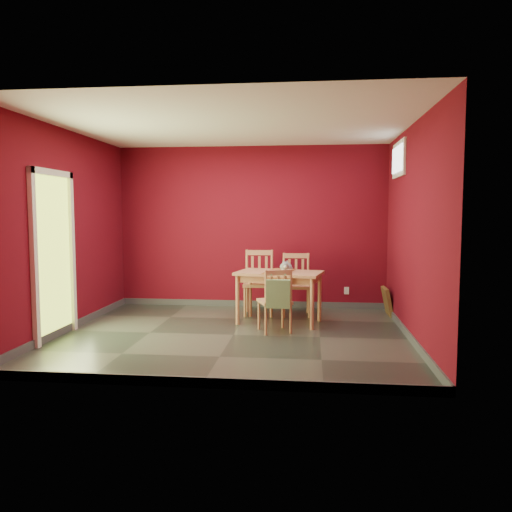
# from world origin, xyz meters

# --- Properties ---
(ground) EXTENTS (4.50, 4.50, 0.00)m
(ground) POSITION_xyz_m (0.00, 0.00, 0.00)
(ground) COLOR #2D342D
(ground) RESTS_ON ground
(room_shell) EXTENTS (4.50, 4.50, 4.50)m
(room_shell) POSITION_xyz_m (0.00, 0.00, 0.05)
(room_shell) COLOR #5B0916
(room_shell) RESTS_ON ground
(doorway) EXTENTS (0.06, 1.01, 2.13)m
(doorway) POSITION_xyz_m (-2.23, -0.40, 1.12)
(doorway) COLOR #B7D838
(doorway) RESTS_ON ground
(window) EXTENTS (0.05, 0.90, 0.50)m
(window) POSITION_xyz_m (2.23, 1.00, 2.35)
(window) COLOR white
(window) RESTS_ON room_shell
(outlet_plate) EXTENTS (0.08, 0.02, 0.12)m
(outlet_plate) POSITION_xyz_m (1.60, 1.99, 0.30)
(outlet_plate) COLOR silver
(outlet_plate) RESTS_ON room_shell
(dining_table) EXTENTS (1.31, 0.92, 0.75)m
(dining_table) POSITION_xyz_m (0.55, 0.79, 0.65)
(dining_table) COLOR tan
(dining_table) RESTS_ON ground
(table_runner) EXTENTS (0.46, 0.76, 0.36)m
(table_runner) POSITION_xyz_m (0.55, 0.67, 0.69)
(table_runner) COLOR #964E26
(table_runner) RESTS_ON dining_table
(chair_far_left) EXTENTS (0.49, 0.49, 1.00)m
(chair_far_left) POSITION_xyz_m (0.19, 1.38, 0.51)
(chair_far_left) COLOR tan
(chair_far_left) RESTS_ON ground
(chair_far_right) EXTENTS (0.47, 0.47, 0.96)m
(chair_far_right) POSITION_xyz_m (0.78, 1.38, 0.49)
(chair_far_right) COLOR tan
(chair_far_right) RESTS_ON ground
(chair_near) EXTENTS (0.52, 0.52, 0.85)m
(chair_near) POSITION_xyz_m (0.54, 0.21, 0.44)
(chair_near) COLOR tan
(chair_near) RESTS_ON ground
(tote_bag) EXTENTS (0.31, 0.19, 0.44)m
(tote_bag) POSITION_xyz_m (0.58, 0.01, 0.55)
(tote_bag) COLOR #6D945E
(tote_bag) RESTS_ON chair_near
(cat) EXTENTS (0.26, 0.40, 0.18)m
(cat) POSITION_xyz_m (0.64, 0.82, 0.84)
(cat) COLOR slate
(cat) RESTS_ON table_runner
(picture_frame) EXTENTS (0.16, 0.44, 0.44)m
(picture_frame) POSITION_xyz_m (2.19, 1.48, 0.22)
(picture_frame) COLOR brown
(picture_frame) RESTS_ON ground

